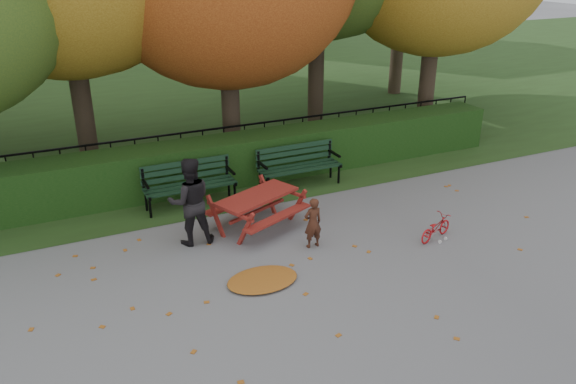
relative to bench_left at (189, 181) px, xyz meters
name	(u,v)px	position (x,y,z in m)	size (l,w,h in m)	color
ground	(339,280)	(1.30, -3.70, -0.52)	(90.00, 90.00, 0.00)	slate
grass_strip	(146,91)	(1.30, 10.30, -0.51)	(90.00, 90.00, 0.00)	#203715
hedge	(237,159)	(1.30, 0.80, -0.02)	(13.00, 0.90, 1.00)	black
iron_fence	(225,147)	(1.30, 1.60, 0.02)	(14.00, 0.04, 1.02)	black
bench_left	(189,181)	(0.00, 0.00, 0.00)	(1.80, 0.57, 0.88)	black
bench_right	(298,163)	(2.40, 0.00, 0.00)	(1.80, 0.57, 0.88)	black
picnic_table	(257,202)	(0.84, -1.52, -0.01)	(1.89, 1.73, 0.75)	maroon
leaf_pile	(262,279)	(0.21, -3.25, -0.48)	(1.12, 0.78, 0.08)	brown
leaf_scatter	(329,270)	(1.30, -3.40, -0.51)	(9.00, 5.70, 0.01)	brown
child	(313,223)	(1.42, -2.58, -0.07)	(0.33, 0.22, 0.90)	#412015
adult	(190,201)	(-0.40, -1.55, 0.26)	(0.76, 0.59, 1.55)	black
bicycle	(436,228)	(3.51, -3.24, -0.30)	(0.29, 0.82, 0.43)	#B31016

